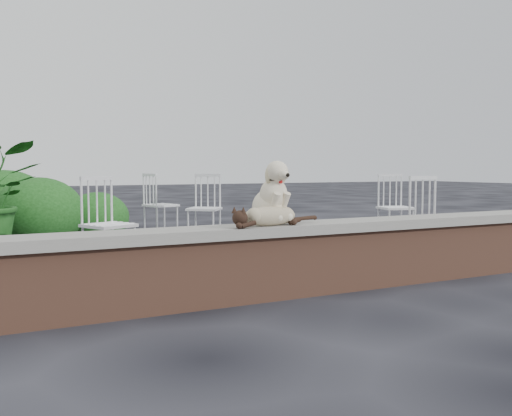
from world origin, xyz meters
name	(u,v)px	position (x,y,z in m)	size (l,w,h in m)	color
ground	(367,286)	(0.00, 0.00, 0.00)	(60.00, 60.00, 0.00)	black
brick_wall	(367,257)	(0.00, 0.00, 0.25)	(6.00, 0.30, 0.50)	brown
capstone	(367,224)	(0.00, 0.00, 0.54)	(6.20, 0.40, 0.08)	slate
dog	(269,192)	(-0.93, 0.07, 0.84)	(0.33, 0.44, 0.51)	beige
cat	(269,215)	(-1.01, -0.08, 0.67)	(1.01, 0.24, 0.17)	tan
chair_c	(410,218)	(1.31, 0.90, 0.47)	(0.56, 0.56, 0.94)	white
chair_d	(396,207)	(2.45, 2.44, 0.47)	(0.56, 0.56, 0.94)	white
chair_e	(161,204)	(-0.36, 4.57, 0.47)	(0.56, 0.56, 0.94)	white
chair_a	(109,223)	(-1.80, 1.83, 0.47)	(0.56, 0.56, 0.94)	white
chair_b	(204,208)	(-0.07, 3.53, 0.47)	(0.56, 0.56, 0.94)	white
shrubbery	(31,210)	(-2.21, 4.77, 0.43)	(2.27, 2.16, 1.05)	#154212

